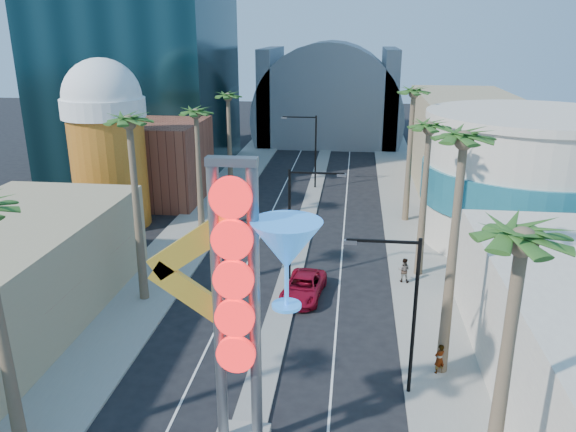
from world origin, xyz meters
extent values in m
cube|color=gray|center=(-9.50, 35.00, 0.07)|extent=(5.00, 100.00, 0.15)
cube|color=gray|center=(9.50, 35.00, 0.07)|extent=(5.00, 100.00, 0.15)
cube|color=gray|center=(0.00, 38.00, 0.07)|extent=(1.60, 84.00, 0.15)
cube|color=brown|center=(-16.00, 38.00, 4.00)|extent=(10.00, 10.00, 8.00)
cube|color=tan|center=(16.00, 48.00, 5.00)|extent=(10.00, 20.00, 10.00)
cylinder|color=#B15317|center=(-17.00, 30.00, 5.00)|extent=(6.40, 6.40, 10.00)
cylinder|color=white|center=(-17.00, 30.00, 10.40)|extent=(7.00, 7.00, 1.60)
sphere|color=white|center=(-17.00, 30.00, 11.20)|extent=(6.60, 6.60, 6.60)
cylinder|color=beige|center=(18.00, 30.00, 5.00)|extent=(16.00, 16.00, 10.00)
cylinder|color=teal|center=(18.00, 30.00, 5.00)|extent=(16.60, 16.60, 3.00)
cylinder|color=beige|center=(18.00, 30.00, 10.30)|extent=(16.60, 16.60, 0.60)
cylinder|color=slate|center=(0.00, 72.00, 4.00)|extent=(22.00, 16.00, 22.00)
cube|color=slate|center=(-9.00, 72.00, 7.00)|extent=(2.00, 16.00, 14.00)
cube|color=slate|center=(9.00, 72.00, 7.00)|extent=(2.00, 16.00, 14.00)
cylinder|color=slate|center=(-0.70, 3.00, 6.50)|extent=(0.44, 0.44, 12.00)
cylinder|color=slate|center=(0.70, 3.00, 6.50)|extent=(0.44, 0.44, 12.00)
cube|color=slate|center=(0.00, 3.00, 12.40)|extent=(1.80, 0.50, 0.30)
cylinder|color=red|center=(0.00, 2.65, 11.20)|extent=(1.50, 0.25, 1.50)
cylinder|color=red|center=(0.00, 2.65, 9.65)|extent=(1.50, 0.25, 1.50)
cylinder|color=red|center=(0.00, 2.65, 8.10)|extent=(1.50, 0.25, 1.50)
cylinder|color=red|center=(0.00, 2.65, 6.55)|extent=(1.50, 0.25, 1.50)
cylinder|color=red|center=(0.00, 2.65, 5.00)|extent=(1.50, 0.25, 1.50)
cube|color=yellow|center=(-1.60, 3.00, 9.20)|extent=(3.47, 0.25, 2.80)
cube|color=yellow|center=(-1.60, 3.00, 7.20)|extent=(3.47, 0.25, 2.80)
cone|color=#2981EA|center=(1.90, 3.00, 9.40)|extent=(2.60, 2.60, 1.80)
cylinder|color=#2981EA|center=(1.90, 3.00, 7.80)|extent=(0.16, 0.16, 1.60)
cylinder|color=#2981EA|center=(1.90, 3.00, 7.00)|extent=(1.10, 1.10, 0.12)
cylinder|color=black|center=(0.00, 20.00, 4.00)|extent=(0.18, 0.18, 8.00)
cube|color=black|center=(1.80, 20.00, 7.80)|extent=(3.60, 0.12, 0.12)
cube|color=slate|center=(3.40, 20.00, 7.70)|extent=(0.60, 0.25, 0.18)
cylinder|color=black|center=(0.00, 44.00, 4.00)|extent=(0.18, 0.18, 8.00)
cube|color=black|center=(-1.80, 44.00, 7.80)|extent=(3.60, 0.12, 0.12)
cube|color=slate|center=(-3.40, 44.00, 7.70)|extent=(0.60, 0.25, 0.18)
cylinder|color=black|center=(7.20, 8.00, 4.00)|extent=(0.18, 0.18, 8.00)
cube|color=black|center=(5.58, 8.00, 7.80)|extent=(3.24, 0.12, 0.12)
cube|color=slate|center=(4.14, 8.00, 7.70)|extent=(0.60, 0.25, 0.18)
cylinder|color=brown|center=(-9.00, 2.00, 5.25)|extent=(0.40, 0.40, 10.50)
cylinder|color=brown|center=(-9.00, 16.00, 5.75)|extent=(0.40, 0.40, 11.50)
sphere|color=#1E4A18|center=(-9.00, 16.00, 11.50)|extent=(2.40, 2.40, 2.40)
cylinder|color=brown|center=(-9.00, 30.00, 5.00)|extent=(0.40, 0.40, 10.00)
sphere|color=#1E4A18|center=(-9.00, 30.00, 10.00)|extent=(2.40, 2.40, 2.40)
cylinder|color=brown|center=(-9.00, 42.00, 5.00)|extent=(0.40, 0.40, 10.00)
sphere|color=#1E4A18|center=(-9.00, 42.00, 10.00)|extent=(2.40, 2.40, 2.40)
cylinder|color=brown|center=(9.00, 0.00, 5.50)|extent=(0.40, 0.40, 11.00)
sphere|color=#1E4A18|center=(9.00, 0.00, 11.00)|extent=(2.40, 2.40, 2.40)
cylinder|color=brown|center=(9.00, 10.00, 6.00)|extent=(0.40, 0.40, 12.00)
sphere|color=#1E4A18|center=(9.00, 10.00, 12.00)|extent=(2.40, 2.40, 2.40)
cylinder|color=brown|center=(9.00, 22.00, 5.25)|extent=(0.40, 0.40, 10.50)
sphere|color=#1E4A18|center=(9.00, 22.00, 10.50)|extent=(2.40, 2.40, 2.40)
cylinder|color=brown|center=(9.00, 34.00, 5.75)|extent=(0.40, 0.40, 11.50)
sphere|color=#1E4A18|center=(9.00, 34.00, 11.50)|extent=(2.40, 2.40, 2.40)
imported|color=#A70C25|center=(1.20, 17.63, 0.72)|extent=(2.96, 5.39, 1.43)
imported|color=gray|center=(8.83, 9.71, 0.96)|extent=(0.70, 0.60, 1.62)
imported|color=gray|center=(7.85, 20.49, 1.01)|extent=(0.96, 0.81, 1.72)
camera|label=1|loc=(4.19, -15.48, 16.73)|focal=35.00mm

